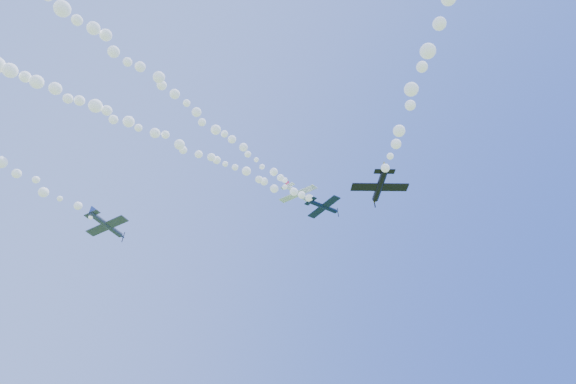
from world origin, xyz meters
TOP-DOWN VIEW (x-y plane):
  - plane_white at (11.21, 3.39)m, footprint 7.40×7.85m
  - smoke_trail_white at (-28.51, -8.87)m, footprint 75.33×25.12m
  - plane_navy at (15.89, 1.80)m, footprint 7.41×7.68m
  - smoke_trail_navy at (-21.69, 1.64)m, footprint 70.78×2.98m
  - plane_grey at (-18.19, 11.27)m, footprint 6.87×7.28m
  - plane_black at (8.03, -18.83)m, footprint 7.26×6.85m

SIDE VIEW (x-z plane):
  - plane_grey at x=-18.19m, z-range 39.43..42.16m
  - plane_black at x=8.03m, z-range 39.82..42.10m
  - smoke_trail_navy at x=-21.69m, z-range 51.15..54.04m
  - plane_navy at x=15.89m, z-range 51.81..53.81m
  - smoke_trail_white at x=-28.51m, z-range 52.90..56.01m
  - plane_white at x=11.21m, z-range 53.76..55.79m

